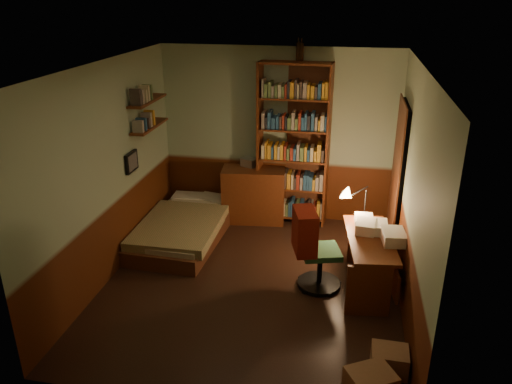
% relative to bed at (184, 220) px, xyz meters
% --- Properties ---
extents(floor, '(3.50, 4.00, 0.02)m').
position_rel_bed_xyz_m(floor, '(1.19, -0.97, -0.29)').
color(floor, black).
rests_on(floor, ground).
extents(ceiling, '(3.50, 4.00, 0.02)m').
position_rel_bed_xyz_m(ceiling, '(1.19, -0.97, 2.33)').
color(ceiling, silver).
rests_on(ceiling, wall_back).
extents(wall_back, '(3.50, 0.02, 2.60)m').
position_rel_bed_xyz_m(wall_back, '(1.19, 1.04, 1.02)').
color(wall_back, gray).
rests_on(wall_back, ground).
extents(wall_left, '(0.02, 4.00, 2.60)m').
position_rel_bed_xyz_m(wall_left, '(-0.57, -0.97, 1.02)').
color(wall_left, gray).
rests_on(wall_left, ground).
extents(wall_right, '(0.02, 4.00, 2.60)m').
position_rel_bed_xyz_m(wall_right, '(2.95, -0.97, 1.02)').
color(wall_right, gray).
rests_on(wall_right, ground).
extents(wall_front, '(3.50, 0.02, 2.60)m').
position_rel_bed_xyz_m(wall_front, '(1.19, -2.98, 1.02)').
color(wall_front, gray).
rests_on(wall_front, ground).
extents(doorway, '(0.06, 0.90, 2.00)m').
position_rel_bed_xyz_m(doorway, '(2.91, 0.33, 0.72)').
color(doorway, black).
rests_on(doorway, ground).
extents(door_trim, '(0.02, 0.98, 2.08)m').
position_rel_bed_xyz_m(door_trim, '(2.88, 0.33, 0.72)').
color(door_trim, '#4B2515').
rests_on(door_trim, ground).
extents(bed, '(1.11, 1.96, 0.57)m').
position_rel_bed_xyz_m(bed, '(0.00, 0.00, 0.00)').
color(bed, olive).
rests_on(bed, ground).
extents(dresser, '(0.98, 0.57, 0.83)m').
position_rel_bed_xyz_m(dresser, '(0.86, 0.79, 0.13)').
color(dresser, '#542510').
rests_on(dresser, ground).
extents(mini_stereo, '(0.27, 0.25, 0.12)m').
position_rel_bed_xyz_m(mini_stereo, '(0.77, 0.92, 0.61)').
color(mini_stereo, '#B2B2B7').
rests_on(mini_stereo, dresser).
extents(bookshelf, '(1.05, 0.40, 2.41)m').
position_rel_bed_xyz_m(bookshelf, '(1.44, 0.88, 0.92)').
color(bookshelf, '#542510').
rests_on(bookshelf, ground).
extents(bottle_left, '(0.08, 0.08, 0.25)m').
position_rel_bed_xyz_m(bottle_left, '(1.46, 0.99, 2.25)').
color(bottle_left, black).
rests_on(bottle_left, bookshelf).
extents(bottle_right, '(0.07, 0.07, 0.24)m').
position_rel_bed_xyz_m(bottle_right, '(1.50, 0.99, 2.24)').
color(bottle_right, black).
rests_on(bottle_right, bookshelf).
extents(desk, '(0.66, 1.28, 0.66)m').
position_rel_bed_xyz_m(desk, '(2.56, -0.78, 0.04)').
color(desk, '#542510').
rests_on(desk, ground).
extents(paper_stack, '(0.29, 0.37, 0.14)m').
position_rel_bed_xyz_m(paper_stack, '(2.81, -0.84, 0.44)').
color(paper_stack, silver).
rests_on(paper_stack, desk).
extents(desk_lamp, '(0.23, 0.23, 0.66)m').
position_rel_bed_xyz_m(desk_lamp, '(2.49, -0.17, 0.70)').
color(desk_lamp, black).
rests_on(desk_lamp, desk).
extents(office_chair, '(0.63, 0.59, 1.05)m').
position_rel_bed_xyz_m(office_chair, '(2.00, -0.89, 0.24)').
color(office_chair, '#285833').
rests_on(office_chair, ground).
extents(red_jacket, '(0.31, 0.47, 0.51)m').
position_rel_bed_xyz_m(red_jacket, '(2.01, -0.92, 1.02)').
color(red_jacket, maroon).
rests_on(red_jacket, office_chair).
extents(wall_shelf_lower, '(0.20, 0.90, 0.03)m').
position_rel_bed_xyz_m(wall_shelf_lower, '(-0.45, 0.13, 1.32)').
color(wall_shelf_lower, '#542510').
rests_on(wall_shelf_lower, wall_left).
extents(wall_shelf_upper, '(0.20, 0.90, 0.03)m').
position_rel_bed_xyz_m(wall_shelf_upper, '(-0.45, 0.13, 1.67)').
color(wall_shelf_upper, '#542510').
rests_on(wall_shelf_upper, wall_left).
extents(framed_picture, '(0.04, 0.32, 0.26)m').
position_rel_bed_xyz_m(framed_picture, '(-0.53, -0.37, 0.97)').
color(framed_picture, black).
rests_on(framed_picture, wall_left).
extents(cardboard_box_b, '(0.34, 0.29, 0.24)m').
position_rel_bed_xyz_m(cardboard_box_b, '(2.75, -2.22, -0.16)').
color(cardboard_box_b, '#946C4D').
rests_on(cardboard_box_b, ground).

